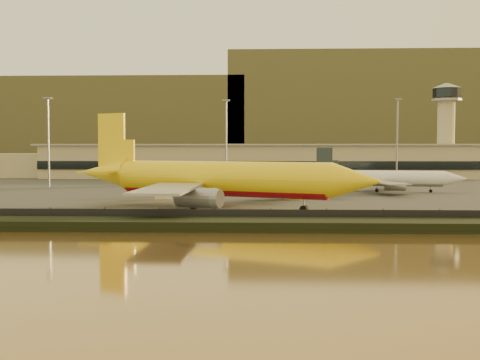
% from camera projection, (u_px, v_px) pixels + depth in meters
% --- Properties ---
extents(ground, '(900.00, 900.00, 0.00)m').
position_uv_depth(ground, '(257.00, 216.00, 99.23)').
color(ground, black).
rests_on(ground, ground).
extents(embankment, '(320.00, 7.00, 1.40)m').
position_uv_depth(embankment, '(256.00, 225.00, 82.23)').
color(embankment, black).
rests_on(embankment, ground).
extents(tarmac, '(320.00, 220.00, 0.20)m').
position_uv_depth(tarmac, '(260.00, 183.00, 194.03)').
color(tarmac, '#2D2D2D').
rests_on(tarmac, ground).
extents(perimeter_fence, '(300.00, 0.05, 2.20)m').
position_uv_depth(perimeter_fence, '(257.00, 217.00, 86.19)').
color(perimeter_fence, black).
rests_on(perimeter_fence, tarmac).
extents(terminal_building, '(202.00, 25.00, 12.60)m').
position_uv_depth(terminal_building, '(221.00, 162.00, 224.74)').
color(terminal_building, tan).
rests_on(terminal_building, tarmac).
extents(control_tower, '(11.20, 11.20, 35.50)m').
position_uv_depth(control_tower, '(446.00, 121.00, 226.21)').
color(control_tower, tan).
rests_on(control_tower, tarmac).
extents(apron_light_masts, '(152.20, 12.20, 25.40)m').
position_uv_depth(apron_light_masts, '(312.00, 133.00, 172.70)').
color(apron_light_masts, slate).
rests_on(apron_light_masts, tarmac).
extents(distant_hills, '(470.00, 160.00, 70.00)m').
position_uv_depth(distant_hills, '(233.00, 121.00, 437.66)').
color(distant_hills, brown).
rests_on(distant_hills, ground).
extents(dhl_cargo_jet, '(56.88, 53.87, 17.86)m').
position_uv_depth(dhl_cargo_jet, '(216.00, 179.00, 108.92)').
color(dhl_cargo_jet, yellow).
rests_on(dhl_cargo_jet, tarmac).
extents(white_narrowbody_jet, '(38.81, 37.38, 11.19)m').
position_uv_depth(white_narrowbody_jet, '(385.00, 179.00, 151.40)').
color(white_narrowbody_jet, white).
rests_on(white_narrowbody_jet, tarmac).
extents(gse_vehicle_yellow, '(4.13, 2.65, 1.72)m').
position_uv_depth(gse_vehicle_yellow, '(294.00, 195.00, 129.61)').
color(gse_vehicle_yellow, yellow).
rests_on(gse_vehicle_yellow, tarmac).
extents(gse_vehicle_white, '(3.59, 1.93, 1.55)m').
position_uv_depth(gse_vehicle_white, '(163.00, 196.00, 129.31)').
color(gse_vehicle_white, white).
rests_on(gse_vehicle_white, tarmac).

